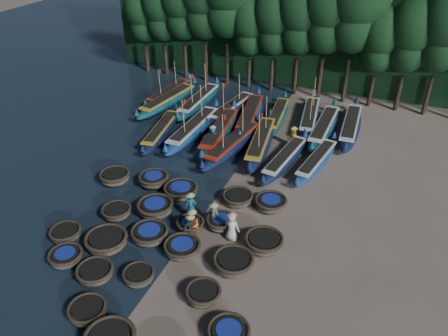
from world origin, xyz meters
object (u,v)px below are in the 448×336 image
at_px(long_boat_9, 169,93).
at_px(coracle_16, 155,207).
at_px(long_boat_3, 193,129).
at_px(long_boat_4, 220,132).
at_px(coracle_9, 229,333).
at_px(fisherman_3, 191,226).
at_px(coracle_5, 66,256).
at_px(coracle_19, 264,242).
at_px(fisherman_1, 191,205).
at_px(long_boat_8, 317,161).
at_px(coracle_17, 190,224).
at_px(long_boat_2, 161,131).
at_px(fisherman_0, 232,226).
at_px(coracle_24, 271,203).
at_px(long_boat_10, 168,101).
at_px(coracle_6, 95,272).
at_px(coracle_8, 203,294).
at_px(coracle_12, 150,233).
at_px(fisherman_2, 193,223).
at_px(coracle_21, 154,179).
at_px(long_boat_17, 350,126).
at_px(long_boat_15, 310,117).
at_px(long_boat_13, 250,115).
at_px(coracle_7, 139,275).
at_px(coracle_11, 106,241).
at_px(coracle_18, 221,222).
at_px(long_boat_14, 277,116).
at_px(coracle_15, 116,212).
at_px(coracle_14, 233,262).
at_px(long_boat_12, 231,109).
at_px(coracle_2, 87,310).
at_px(long_boat_11, 199,101).
at_px(fisherman_6, 293,136).
at_px(coracle_10, 66,233).
at_px(fisherman_4, 214,214).
at_px(long_boat_16, 324,127).
at_px(long_boat_7, 285,159).
at_px(coracle_20, 115,177).

bearing_deg(long_boat_9, coracle_16, -59.32).
xyz_separation_m(long_boat_3, long_boat_4, (2.11, 0.33, 0.00)).
bearing_deg(coracle_9, fisherman_3, 129.97).
height_order(coracle_5, coracle_19, coracle_19).
bearing_deg(fisherman_1, long_boat_4, 89.42).
bearing_deg(long_boat_8, coracle_17, -109.92).
bearing_deg(long_boat_2, fisherman_0, -52.39).
distance_m(coracle_5, coracle_16, 5.75).
relative_size(coracle_24, long_boat_10, 0.24).
distance_m(coracle_6, coracle_8, 5.62).
xyz_separation_m(coracle_8, coracle_12, (-4.55, 2.71, 0.00)).
relative_size(long_boat_2, fisherman_2, 3.90).
height_order(coracle_21, long_boat_17, long_boat_17).
height_order(coracle_19, long_boat_15, long_boat_15).
xyz_separation_m(coracle_24, long_boat_13, (-5.21, 10.61, 0.17)).
bearing_deg(coracle_5, coracle_7, 4.68).
height_order(coracle_21, fisherman_3, fisherman_3).
relative_size(coracle_11, coracle_19, 0.94).
bearing_deg(coracle_24, coracle_6, -125.69).
bearing_deg(coracle_21, coracle_18, -21.00).
bearing_deg(long_boat_14, coracle_5, -111.27).
xyz_separation_m(long_boat_4, long_boat_15, (5.79, 5.37, -0.03)).
height_order(coracle_9, fisherman_1, fisherman_1).
distance_m(coracle_5, coracle_15, 4.17).
xyz_separation_m(coracle_14, coracle_24, (0.21, 5.56, -0.03)).
relative_size(coracle_8, long_boat_10, 0.20).
distance_m(coracle_6, fisherman_0, 7.43).
bearing_deg(long_boat_12, coracle_8, -63.04).
distance_m(coracle_12, coracle_14, 5.12).
relative_size(coracle_2, coracle_12, 0.89).
relative_size(coracle_2, coracle_24, 0.91).
height_order(long_boat_10, fisherman_2, fisherman_2).
xyz_separation_m(coracle_9, long_boat_11, (-11.54, 21.12, 0.22)).
bearing_deg(coracle_24, coracle_9, -83.19).
xyz_separation_m(coracle_9, long_boat_3, (-9.60, 16.04, 0.24)).
height_order(coracle_17, long_boat_13, long_boat_13).
xyz_separation_m(coracle_21, fisherman_1, (3.83, -2.17, 0.51)).
bearing_deg(long_boat_4, long_boat_8, -14.83).
bearing_deg(long_boat_11, fisherman_6, -21.68).
bearing_deg(coracle_6, coracle_16, 88.59).
xyz_separation_m(long_boat_12, long_boat_13, (1.99, -0.80, 0.06)).
relative_size(coracle_10, fisherman_4, 1.05).
relative_size(coracle_24, long_boat_16, 0.24).
bearing_deg(coracle_21, long_boat_7, 38.64).
distance_m(long_boat_16, fisherman_3, 15.63).
height_order(coracle_5, coracle_10, coracle_10).
bearing_deg(long_boat_14, coracle_11, -108.77).
bearing_deg(long_boat_11, long_boat_9, 167.78).
bearing_deg(long_boat_14, coracle_20, -125.74).
xyz_separation_m(coracle_8, fisherman_3, (-2.52, 3.79, 0.39)).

